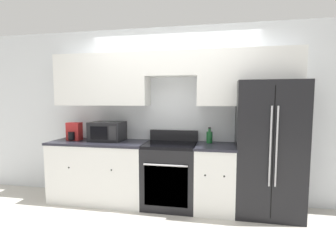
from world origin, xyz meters
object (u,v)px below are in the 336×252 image
(oven_range, at_px, (170,175))
(refrigerator, at_px, (267,148))
(microwave, at_px, (107,131))
(bottle, at_px, (209,137))

(oven_range, relative_size, refrigerator, 0.60)
(microwave, distance_m, bottle, 1.52)
(refrigerator, height_order, bottle, refrigerator)
(refrigerator, xyz_separation_m, bottle, (-0.78, 0.09, 0.11))
(microwave, xyz_separation_m, bottle, (1.52, 0.10, -0.05))
(refrigerator, distance_m, microwave, 2.30)
(oven_range, relative_size, microwave, 2.23)
(bottle, bearing_deg, microwave, -176.22)
(oven_range, distance_m, refrigerator, 1.38)
(microwave, bearing_deg, oven_range, -3.82)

